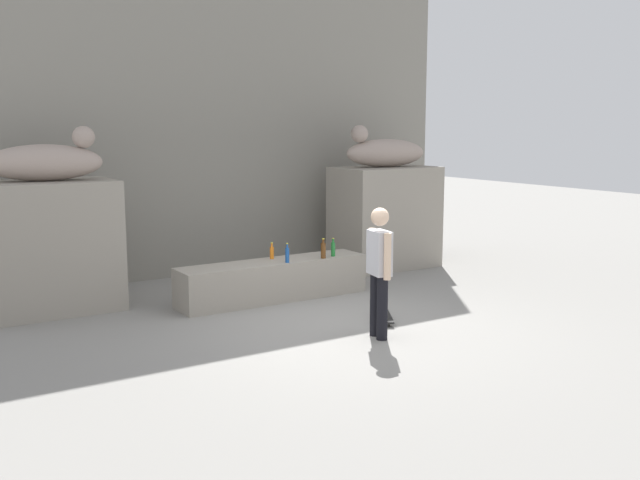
# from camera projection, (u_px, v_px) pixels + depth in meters

# --- Properties ---
(ground_plane) EXTENTS (40.00, 40.00, 0.00)m
(ground_plane) POSITION_uv_depth(u_px,v_px,m) (340.00, 327.00, 9.81)
(ground_plane) COLOR gray
(facade_wall) EXTENTS (10.18, 0.60, 6.38)m
(facade_wall) POSITION_uv_depth(u_px,v_px,m) (198.00, 96.00, 13.06)
(facade_wall) COLOR gray
(facade_wall) RESTS_ON ground_plane
(pedestal_left) EXTENTS (1.89, 1.17, 1.89)m
(pedestal_left) POSITION_uv_depth(u_px,v_px,m) (49.00, 247.00, 10.49)
(pedestal_left) COLOR gray
(pedestal_left) RESTS_ON ground_plane
(pedestal_right) EXTENTS (1.89, 1.17, 1.89)m
(pedestal_right) POSITION_uv_depth(u_px,v_px,m) (385.00, 217.00, 13.75)
(pedestal_right) COLOR gray
(pedestal_right) RESTS_ON ground_plane
(statue_reclining_left) EXTENTS (1.67, 0.84, 0.78)m
(statue_reclining_left) POSITION_uv_depth(u_px,v_px,m) (47.00, 161.00, 10.31)
(statue_reclining_left) COLOR #A59387
(statue_reclining_left) RESTS_ON pedestal_left
(statue_reclining_right) EXTENTS (1.67, 0.80, 0.78)m
(statue_reclining_right) POSITION_uv_depth(u_px,v_px,m) (384.00, 152.00, 13.54)
(statue_reclining_right) COLOR #A59387
(statue_reclining_right) RESTS_ON pedestal_right
(ledge_block) EXTENTS (3.06, 0.65, 0.61)m
(ledge_block) POSITION_uv_depth(u_px,v_px,m) (273.00, 280.00, 11.27)
(ledge_block) COLOR gray
(ledge_block) RESTS_ON ground_plane
(skater) EXTENTS (0.27, 0.53, 1.67)m
(skater) POSITION_uv_depth(u_px,v_px,m) (379.00, 267.00, 9.17)
(skater) COLOR black
(skater) RESTS_ON ground_plane
(skateboard) EXTENTS (0.58, 0.79, 0.08)m
(skateboard) POSITION_uv_depth(u_px,v_px,m) (383.00, 316.00, 10.12)
(skateboard) COLOR black
(skateboard) RESTS_ON ground_plane
(bottle_orange) EXTENTS (0.06, 0.06, 0.26)m
(bottle_orange) POSITION_uv_depth(u_px,v_px,m) (272.00, 252.00, 11.39)
(bottle_orange) COLOR orange
(bottle_orange) RESTS_ON ledge_block
(bottle_blue) EXTENTS (0.06, 0.06, 0.30)m
(bottle_blue) POSITION_uv_depth(u_px,v_px,m) (287.00, 255.00, 11.08)
(bottle_blue) COLOR #194C99
(bottle_blue) RESTS_ON ledge_block
(bottle_green) EXTENTS (0.07, 0.07, 0.29)m
(bottle_green) POSITION_uv_depth(u_px,v_px,m) (333.00, 249.00, 11.61)
(bottle_green) COLOR #1E722D
(bottle_green) RESTS_ON ledge_block
(bottle_brown) EXTENTS (0.08, 0.08, 0.32)m
(bottle_brown) POSITION_uv_depth(u_px,v_px,m) (323.00, 250.00, 11.43)
(bottle_brown) COLOR #593314
(bottle_brown) RESTS_ON ledge_block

